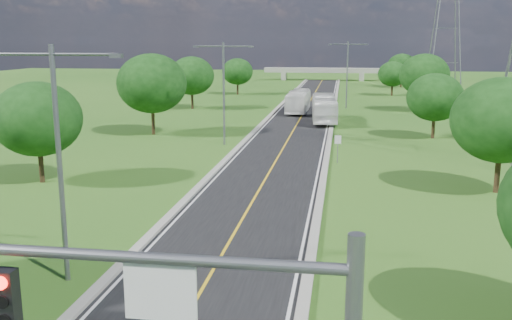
{
  "coord_description": "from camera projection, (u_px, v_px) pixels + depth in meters",
  "views": [
    {
      "loc": [
        5.53,
        -9.53,
        10.13
      ],
      "look_at": [
        0.39,
        24.02,
        3.0
      ],
      "focal_mm": 40.0,
      "sensor_mm": 36.0,
      "label": 1
    }
  ],
  "objects": [
    {
      "name": "streetlight_mid_left",
      "position": [
        224.0,
        84.0,
        55.32
      ],
      "size": [
        5.9,
        0.25,
        10.0
      ],
      "color": "slate",
      "rests_on": "ground"
    },
    {
      "name": "streetlight_far_right",
      "position": [
        347.0,
        69.0,
        85.46
      ],
      "size": [
        5.9,
        0.25,
        10.0
      ],
      "color": "slate",
      "rests_on": "ground"
    },
    {
      "name": "tree_rb",
      "position": [
        502.0,
        120.0,
        37.75
      ],
      "size": [
        6.72,
        6.72,
        7.82
      ],
      "color": "black",
      "rests_on": "ground"
    },
    {
      "name": "tree_le",
      "position": [
        237.0,
        72.0,
        108.18
      ],
      "size": [
        5.88,
        5.88,
        6.84
      ],
      "color": "black",
      "rests_on": "ground"
    },
    {
      "name": "curb_right",
      "position": [
        333.0,
        118.0,
        75.31
      ],
      "size": [
        0.5,
        150.0,
        0.22
      ],
      "primitive_type": "cube",
      "color": "gray",
      "rests_on": "ground"
    },
    {
      "name": "road",
      "position": [
        301.0,
        118.0,
        75.96
      ],
      "size": [
        8.0,
        150.0,
        0.06
      ],
      "primitive_type": "cube",
      "color": "black",
      "rests_on": "ground"
    },
    {
      "name": "curb_left",
      "position": [
        269.0,
        117.0,
        76.57
      ],
      "size": [
        0.5,
        150.0,
        0.22
      ],
      "primitive_type": "cube",
      "color": "gray",
      "rests_on": "ground"
    },
    {
      "name": "power_tower_far",
      "position": [
        447.0,
        21.0,
        116.63
      ],
      "size": [
        9.0,
        6.4,
        28.0
      ],
      "color": "slate",
      "rests_on": "ground"
    },
    {
      "name": "tree_rd",
      "position": [
        424.0,
        75.0,
        82.04
      ],
      "size": [
        7.14,
        7.14,
        8.3
      ],
      "color": "black",
      "rests_on": "ground"
    },
    {
      "name": "tree_lb",
      "position": [
        38.0,
        119.0,
        40.62
      ],
      "size": [
        6.3,
        6.3,
        7.33
      ],
      "color": "black",
      "rests_on": "ground"
    },
    {
      "name": "speed_limit_sign",
      "position": [
        338.0,
        144.0,
        47.77
      ],
      "size": [
        0.55,
        0.09,
        2.4
      ],
      "color": "slate",
      "rests_on": "ground"
    },
    {
      "name": "tree_re",
      "position": [
        393.0,
        74.0,
        105.88
      ],
      "size": [
        5.46,
        5.46,
        6.35
      ],
      "color": "black",
      "rests_on": "ground"
    },
    {
      "name": "tree_lc",
      "position": [
        152.0,
        83.0,
        61.56
      ],
      "size": [
        7.56,
        7.56,
        8.79
      ],
      "color": "black",
      "rests_on": "ground"
    },
    {
      "name": "overpass",
      "position": [
        322.0,
        71.0,
        147.05
      ],
      "size": [
        30.0,
        3.0,
        3.2
      ],
      "color": "gray",
      "rests_on": "ground"
    },
    {
      "name": "tree_rf",
      "position": [
        402.0,
        66.0,
        124.58
      ],
      "size": [
        6.3,
        6.3,
        7.33
      ],
      "color": "black",
      "rests_on": "ground"
    },
    {
      "name": "tree_rc",
      "position": [
        435.0,
        97.0,
        59.31
      ],
      "size": [
        5.88,
        5.88,
        6.84
      ],
      "color": "black",
      "rests_on": "ground"
    },
    {
      "name": "streetlight_near_left",
      "position": [
        58.0,
        145.0,
        23.39
      ],
      "size": [
        5.9,
        0.25,
        10.0
      ],
      "color": "slate",
      "rests_on": "ground"
    },
    {
      "name": "bus_outbound",
      "position": [
        324.0,
        108.0,
        71.77
      ],
      "size": [
        3.62,
        12.22,
        3.36
      ],
      "primitive_type": "imported",
      "rotation": [
        0.0,
        0.0,
        3.21
      ],
      "color": "white",
      "rests_on": "road"
    },
    {
      "name": "tree_ld",
      "position": [
        192.0,
        76.0,
        85.2
      ],
      "size": [
        6.72,
        6.72,
        7.82
      ],
      "color": "black",
      "rests_on": "ground"
    },
    {
      "name": "ground",
      "position": [
        297.0,
        124.0,
        70.16
      ],
      "size": [
        260.0,
        260.0,
        0.0
      ],
      "primitive_type": "plane",
      "color": "#275718",
      "rests_on": "ground"
    },
    {
      "name": "bus_inbound",
      "position": [
        298.0,
        101.0,
        81.35
      ],
      "size": [
        2.85,
        11.29,
        3.13
      ],
      "primitive_type": "imported",
      "rotation": [
        0.0,
        0.0,
        -0.02
      ],
      "color": "white",
      "rests_on": "road"
    }
  ]
}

